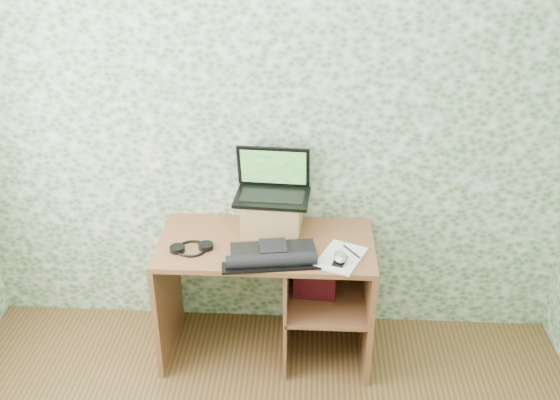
# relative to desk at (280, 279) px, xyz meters

# --- Properties ---
(wall_back) EXTENTS (3.50, 0.00, 3.50)m
(wall_back) POSITION_rel_desk_xyz_m (-0.08, 0.28, 0.82)
(wall_back) COLOR white
(wall_back) RESTS_ON ground
(desk) EXTENTS (1.20, 0.60, 0.75)m
(desk) POSITION_rel_desk_xyz_m (0.00, 0.00, 0.00)
(desk) COLOR brown
(desk) RESTS_ON floor
(riser) EXTENTS (0.34, 0.29, 0.20)m
(riser) POSITION_rel_desk_xyz_m (-0.05, 0.12, 0.37)
(riser) COLOR #A77F4B
(riser) RESTS_ON desk
(laptop) EXTENTS (0.43, 0.32, 0.28)m
(laptop) POSITION_rel_desk_xyz_m (-0.05, 0.16, 0.53)
(laptop) COLOR black
(laptop) RESTS_ON riser
(keyboard) EXTENTS (0.53, 0.33, 0.07)m
(keyboard) POSITION_rel_desk_xyz_m (-0.03, -0.20, 0.29)
(keyboard) COLOR black
(keyboard) RESTS_ON desk
(headphones) EXTENTS (0.23, 0.20, 0.03)m
(headphones) POSITION_rel_desk_xyz_m (-0.47, -0.13, 0.28)
(headphones) COLOR black
(headphones) RESTS_ON desk
(notepad) EXTENTS (0.30, 0.35, 0.01)m
(notepad) POSITION_rel_desk_xyz_m (0.33, -0.18, 0.28)
(notepad) COLOR silver
(notepad) RESTS_ON desk
(mouse) EXTENTS (0.10, 0.13, 0.04)m
(mouse) POSITION_rel_desk_xyz_m (0.33, -0.23, 0.30)
(mouse) COLOR #BABABD
(mouse) RESTS_ON notepad
(pen) EXTENTS (0.09, 0.12, 0.01)m
(pen) POSITION_rel_desk_xyz_m (0.39, -0.13, 0.29)
(pen) COLOR black
(pen) RESTS_ON notepad
(red_box) EXTENTS (0.25, 0.10, 0.29)m
(red_box) POSITION_rel_desk_xyz_m (0.20, -0.03, 0.05)
(red_box) COLOR maroon
(red_box) RESTS_ON desk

